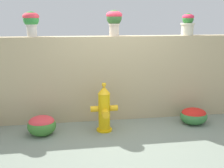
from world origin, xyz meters
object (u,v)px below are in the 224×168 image
potted_plant_1 (31,20)px  flower_bush_left (42,125)px  potted_plant_2 (114,19)px  flower_bush_right (194,115)px  fire_hydrant (104,110)px  potted_plant_3 (188,23)px

potted_plant_1 → flower_bush_left: size_ratio=0.92×
potted_plant_2 → flower_bush_right: potted_plant_2 is taller
fire_hydrant → flower_bush_right: bearing=2.8°
potted_plant_3 → fire_hydrant: (-1.73, -0.62, -1.48)m
flower_bush_left → flower_bush_right: (2.83, 0.09, -0.02)m
potted_plant_1 → flower_bush_left: (0.15, -0.66, -1.75)m
potted_plant_1 → flower_bush_right: potted_plant_1 is taller
potted_plant_2 → flower_bush_right: bearing=-19.9°
potted_plant_3 → potted_plant_2: bearing=-179.8°
potted_plant_2 → fire_hydrant: (-0.27, -0.61, -1.56)m
potted_plant_3 → potted_plant_1: bearing=179.2°
potted_plant_3 → flower_bush_right: 1.80m
potted_plant_2 → flower_bush_right: size_ratio=0.93×
fire_hydrant → flower_bush_left: bearing=-179.7°
potted_plant_3 → fire_hydrant: bearing=-160.3°
potted_plant_3 → flower_bush_left: bearing=-167.5°
potted_plant_2 → flower_bush_left: size_ratio=0.98×
flower_bush_right → potted_plant_3: bearing=90.9°
potted_plant_3 → flower_bush_right: bearing=-89.1°
potted_plant_1 → fire_hydrant: bearing=-28.0°
fire_hydrant → flower_bush_right: 1.76m
potted_plant_3 → flower_bush_left: 3.35m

